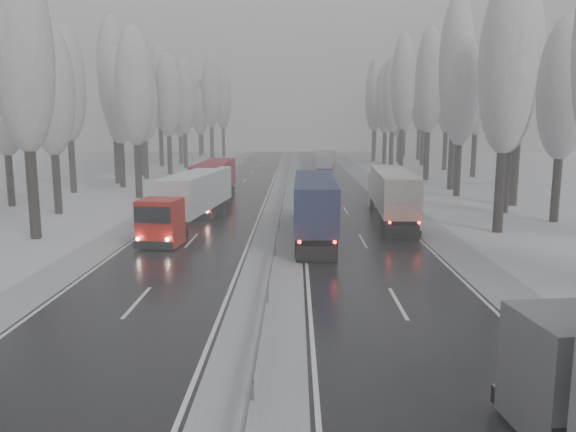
{
  "coord_description": "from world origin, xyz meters",
  "views": [
    {
      "loc": [
        1.14,
        -9.65,
        7.18
      ],
      "look_at": [
        0.72,
        20.13,
        2.2
      ],
      "focal_mm": 35.0,
      "sensor_mm": 36.0,
      "label": 1
    }
  ],
  "objects_px": {
    "truck_blue_box": "(314,201)",
    "truck_cream_box": "(391,191)",
    "box_truck_distant": "(326,158)",
    "truck_red_red": "(213,181)",
    "truck_red_white": "(193,196)"
  },
  "relations": [
    {
      "from": "truck_red_red",
      "to": "truck_cream_box",
      "type": "bearing_deg",
      "value": -26.81
    },
    {
      "from": "truck_blue_box",
      "to": "truck_red_white",
      "type": "relative_size",
      "value": 1.03
    },
    {
      "from": "truck_cream_box",
      "to": "truck_red_red",
      "type": "relative_size",
      "value": 1.02
    },
    {
      "from": "box_truck_distant",
      "to": "truck_red_red",
      "type": "relative_size",
      "value": 0.56
    },
    {
      "from": "box_truck_distant",
      "to": "truck_cream_box",
      "type": "bearing_deg",
      "value": -80.73
    },
    {
      "from": "truck_blue_box",
      "to": "truck_cream_box",
      "type": "xyz_separation_m",
      "value": [
        5.83,
        5.67,
        -0.03
      ]
    },
    {
      "from": "truck_cream_box",
      "to": "truck_red_red",
      "type": "bearing_deg",
      "value": 155.92
    },
    {
      "from": "truck_blue_box",
      "to": "truck_red_red",
      "type": "xyz_separation_m",
      "value": [
        -8.38,
        13.07,
        -0.06
      ]
    },
    {
      "from": "truck_cream_box",
      "to": "truck_red_white",
      "type": "xyz_separation_m",
      "value": [
        -14.11,
        -2.47,
        -0.05
      ]
    },
    {
      "from": "truck_blue_box",
      "to": "truck_cream_box",
      "type": "height_order",
      "value": "truck_blue_box"
    },
    {
      "from": "truck_red_red",
      "to": "box_truck_distant",
      "type": "bearing_deg",
      "value": 74.55
    },
    {
      "from": "truck_cream_box",
      "to": "truck_red_red",
      "type": "distance_m",
      "value": 16.02
    },
    {
      "from": "truck_cream_box",
      "to": "box_truck_distant",
      "type": "height_order",
      "value": "truck_cream_box"
    },
    {
      "from": "truck_cream_box",
      "to": "truck_red_white",
      "type": "distance_m",
      "value": 14.33
    },
    {
      "from": "truck_cream_box",
      "to": "truck_blue_box",
      "type": "bearing_deg",
      "value": -132.37
    }
  ]
}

